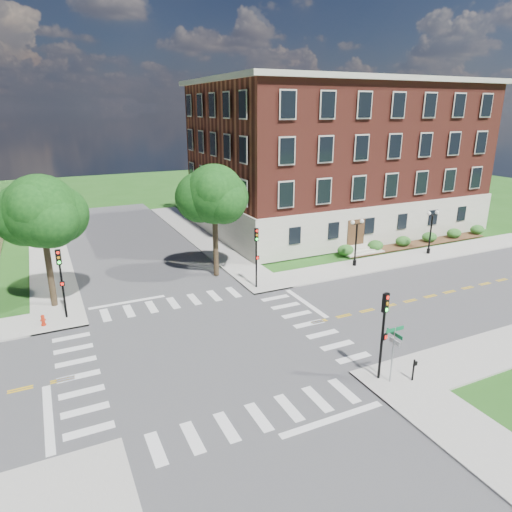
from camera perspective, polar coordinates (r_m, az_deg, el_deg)
name	(u,v)px	position (r m, az deg, el deg)	size (l,w,h in m)	color
ground	(206,347)	(27.98, -6.23, -11.29)	(160.00, 160.00, 0.00)	#205016
road_ew	(206,347)	(27.98, -6.23, -11.28)	(90.00, 12.00, 0.01)	#3D3D3F
road_ns	(206,347)	(27.97, -6.23, -11.27)	(12.00, 90.00, 0.01)	#3D3D3F
sidewalk_ne	(297,247)	(46.96, 5.21, 1.11)	(34.00, 34.00, 0.12)	#9E9B93
crosswalk_east	(309,324)	(30.77, 6.64, -8.44)	(2.20, 10.20, 0.02)	silver
stop_bar_east	(306,303)	(33.84, 6.26, -5.88)	(0.40, 5.50, 0.00)	silver
main_building	(334,156)	(55.47, 9.76, 12.26)	(30.60, 22.40, 16.50)	#B6B4A0
shrub_row	(416,245)	(50.49, 19.35, 1.28)	(18.00, 2.00, 1.30)	#1C541C
tree_c	(41,212)	(34.14, -25.29, 5.03)	(5.00, 5.00, 9.40)	#2E2417
tree_d	(214,194)	(37.19, -5.25, 7.66)	(4.84, 4.84, 9.35)	#2E2417
traffic_signal_se	(384,325)	(24.17, 15.66, -8.34)	(0.37, 0.43, 4.80)	black
traffic_signal_ne	(256,250)	(35.24, 0.05, 0.74)	(0.37, 0.43, 4.80)	black
traffic_signal_nw	(61,275)	(32.66, -23.20, -2.18)	(0.36, 0.41, 4.80)	black
twin_lamp_west	(356,240)	(41.40, 12.40, 1.99)	(1.36, 0.36, 4.23)	black
twin_lamp_east	(431,230)	(47.00, 21.02, 3.10)	(1.36, 0.36, 4.23)	black
street_sign_pole	(394,344)	(24.43, 16.84, -10.47)	(1.10, 1.10, 3.10)	gray
push_button_post	(414,369)	(25.61, 19.12, -13.19)	(0.14, 0.21, 1.20)	black
fire_hydrant	(43,320)	(33.04, -25.07, -7.31)	(0.35, 0.35, 0.75)	#B4240D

